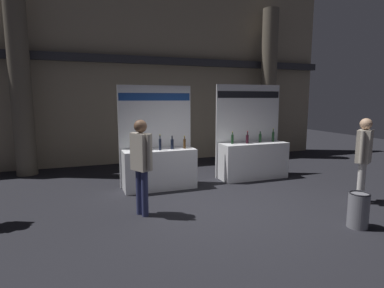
{
  "coord_description": "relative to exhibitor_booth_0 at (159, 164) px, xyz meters",
  "views": [
    {
      "loc": [
        -2.52,
        -5.23,
        2.16
      ],
      "look_at": [
        -0.21,
        1.08,
        1.16
      ],
      "focal_mm": 28.67,
      "sensor_mm": 36.0,
      "label": 1
    }
  ],
  "objects": [
    {
      "name": "visitor_4",
      "position": [
        3.7,
        -2.47,
        0.46
      ],
      "size": [
        0.46,
        0.39,
        1.77
      ],
      "rotation": [
        0.0,
        0.0,
        0.53
      ],
      "color": "silver",
      "rests_on": "ground_plane"
    },
    {
      "name": "hall_colonnade",
      "position": [
        0.77,
        3.24,
        2.43
      ],
      "size": [
        12.77,
        1.14,
        6.17
      ],
      "color": "gray",
      "rests_on": "ground_plane"
    },
    {
      "name": "trash_bin",
      "position": [
        2.58,
        -3.41,
        -0.3
      ],
      "size": [
        0.34,
        0.34,
        0.61
      ],
      "color": "slate",
      "rests_on": "ground_plane"
    },
    {
      "name": "visitor_0",
      "position": [
        -0.73,
        -1.61,
        0.47
      ],
      "size": [
        0.37,
        0.5,
        1.79
      ],
      "rotation": [
        0.0,
        0.0,
        5.17
      ],
      "color": "navy",
      "rests_on": "ground_plane"
    },
    {
      "name": "exhibitor_booth_0",
      "position": [
        0.0,
        0.0,
        0.0
      ],
      "size": [
        1.81,
        0.66,
        2.48
      ],
      "color": "white",
      "rests_on": "ground_plane"
    },
    {
      "name": "exhibitor_booth_1",
      "position": [
        2.65,
        0.08,
        0.01
      ],
      "size": [
        1.95,
        0.66,
        2.54
      ],
      "color": "white",
      "rests_on": "ground_plane"
    },
    {
      "name": "ground_plane",
      "position": [
        0.77,
        -1.85,
        -0.6
      ],
      "size": [
        25.54,
        25.54,
        0.0
      ],
      "primitive_type": "plane",
      "color": "black"
    }
  ]
}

